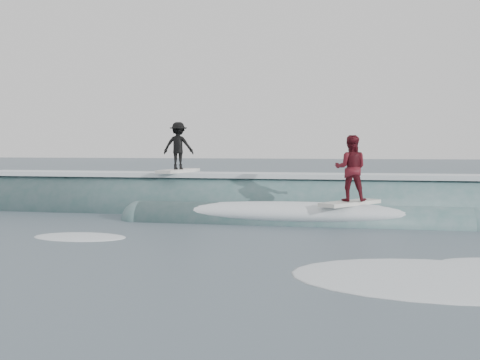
# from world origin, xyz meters

# --- Properties ---
(ground) EXTENTS (160.00, 160.00, 0.00)m
(ground) POSITION_xyz_m (0.00, 0.00, 0.00)
(ground) COLOR #435461
(ground) RESTS_ON ground
(breaking_wave) EXTENTS (22.08, 3.97, 2.39)m
(breaking_wave) POSITION_xyz_m (0.24, 6.59, 0.04)
(breaking_wave) COLOR #385F5F
(breaking_wave) RESTS_ON ground
(surfer_black) EXTENTS (1.02, 2.07, 1.63)m
(surfer_black) POSITION_xyz_m (-2.22, 6.88, 2.04)
(surfer_black) COLOR silver
(surfer_black) RESTS_ON ground
(surfer_red) EXTENTS (1.69, 1.90, 1.86)m
(surfer_red) POSITION_xyz_m (3.23, 4.68, 1.43)
(surfer_red) COLOR silver
(surfer_red) RESTS_ON ground
(whitewater) EXTENTS (11.23, 7.49, 0.10)m
(whitewater) POSITION_xyz_m (2.46, -0.76, 0.00)
(whitewater) COLOR silver
(whitewater) RESTS_ON ground
(far_swells) EXTENTS (38.76, 8.65, 0.80)m
(far_swells) POSITION_xyz_m (1.03, 17.65, 0.00)
(far_swells) COLOR #385F5F
(far_swells) RESTS_ON ground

